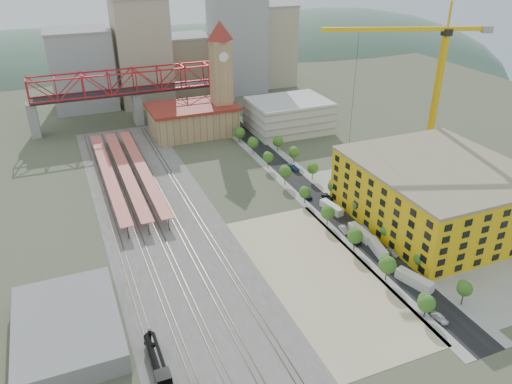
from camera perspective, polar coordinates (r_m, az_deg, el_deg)
name	(u,v)px	position (r m, az deg, el deg)	size (l,w,h in m)	color
ground	(282,216)	(157.68, 3.00, -2.76)	(400.00, 400.00, 0.00)	#474C38
ballast_strip	(157,212)	(162.64, -11.26, -2.29)	(36.00, 165.00, 0.06)	#605E59
dirt_lot	(320,275)	(132.84, 7.27, -9.35)	(28.00, 67.00, 0.06)	tan
street_asphalt	(305,188)	(175.89, 5.64, 0.51)	(12.00, 170.00, 0.06)	black
sidewalk_west	(291,190)	(173.60, 4.03, 0.19)	(3.00, 170.00, 0.04)	gray
sidewalk_east	(319,185)	(178.34, 7.20, 0.81)	(3.00, 170.00, 0.04)	gray
construction_pad	(439,218)	(166.59, 20.20, -2.80)	(50.00, 90.00, 0.06)	gray
rail_tracks	(151,213)	(162.33, -11.88, -2.36)	(26.56, 160.00, 0.18)	#382B23
platform_canopies	(125,170)	(184.69, -14.72, 2.41)	(16.00, 80.00, 4.12)	#CC654E
station_hall	(193,119)	(223.96, -7.20, 8.24)	(38.00, 24.00, 13.10)	tan
clock_tower	(221,68)	(219.66, -4.03, 13.99)	(12.00, 12.00, 52.00)	tan
parking_garage	(289,115)	(226.97, 3.76, 8.74)	(34.00, 26.00, 14.00)	silver
truss_bridge	(135,84)	(238.14, -13.67, 11.91)	(94.00, 9.60, 25.60)	gray
construction_building	(436,193)	(160.45, 19.93, -0.12)	(44.60, 50.60, 18.80)	yellow
warehouse	(68,327)	(120.26, -20.73, -14.25)	(22.00, 32.00, 5.00)	gray
street_trees	(319,200)	(168.18, 7.21, -0.92)	(15.40, 124.40, 8.00)	#315C1B
skyline	(182,54)	(279.23, -8.40, 15.39)	(133.00, 46.00, 60.00)	#9EA0A3
distant_hills	(198,146)	(427.39, -6.67, 5.29)	(647.00, 264.00, 227.00)	#4C6B59
locomotive	(160,370)	(106.60, -10.93, -19.34)	(2.93, 22.64, 5.66)	black
tower_crane	(429,72)	(184.71, 19.17, 12.79)	(53.67, 21.57, 60.34)	#E8B00F
site_trailer_a	(414,280)	(133.76, 17.64, -9.60)	(2.63, 10.01, 2.74)	silver
site_trailer_b	(377,248)	(143.77, 13.71, -6.26)	(2.40, 9.12, 2.50)	silver
site_trailer_c	(360,233)	(149.50, 11.85, -4.61)	(2.51, 9.53, 2.61)	silver
site_trailer_d	(332,208)	(161.47, 8.63, -1.78)	(2.41, 9.17, 2.51)	silver
car_0	(440,318)	(125.14, 20.28, -13.35)	(1.78, 4.42, 1.51)	silver
car_1	(344,230)	(151.25, 10.01, -4.27)	(1.57, 4.50, 1.48)	#98989D
car_2	(354,239)	(147.23, 11.18, -5.34)	(2.44, 5.30, 1.47)	black
car_3	(307,195)	(169.02, 5.80, -0.39)	(2.14, 5.27, 1.53)	navy
car_4	(392,253)	(143.80, 15.33, -6.72)	(1.72, 4.26, 1.45)	silver
car_5	(364,229)	(152.99, 12.28, -4.12)	(1.55, 4.46, 1.47)	#A3A2A8
car_6	(327,197)	(169.01, 8.16, -0.57)	(2.25, 4.89, 1.36)	black
car_7	(294,168)	(188.84, 4.34, 2.77)	(2.23, 5.49, 1.59)	navy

